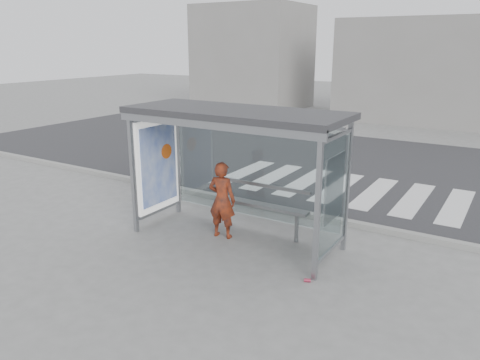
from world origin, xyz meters
The scene contains 10 objects.
ground centered at (0.00, 0.00, 0.00)m, with size 80.00×80.00×0.00m, color slate.
road centered at (0.00, 7.00, 0.00)m, with size 30.00×10.00×0.01m, color #2B2B2D.
curb centered at (0.00, 1.95, 0.06)m, with size 30.00×0.18×0.12m, color gray.
crosswalk centered at (1.00, 4.50, 0.00)m, with size 7.55×3.00×0.00m.
bus_shelter centered at (-0.37, 0.06, 1.98)m, with size 4.25×1.65×2.62m.
building_left centered at (-10.00, 18.00, 3.00)m, with size 6.00×5.00×6.00m, color gray.
building_center centered at (0.00, 18.00, 2.50)m, with size 8.00×5.00×5.00m, color gray.
person centered at (-0.32, 0.02, 0.79)m, with size 0.57×0.38×1.57m, color #DD4814.
bench centered at (0.29, 0.58, 0.62)m, with size 2.03×0.25×1.05m.
soda_can centered at (1.94, -0.83, 0.03)m, with size 0.06×0.06×0.11m, color #CB3B5A.
Camera 1 is at (4.62, -7.33, 3.78)m, focal length 35.00 mm.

